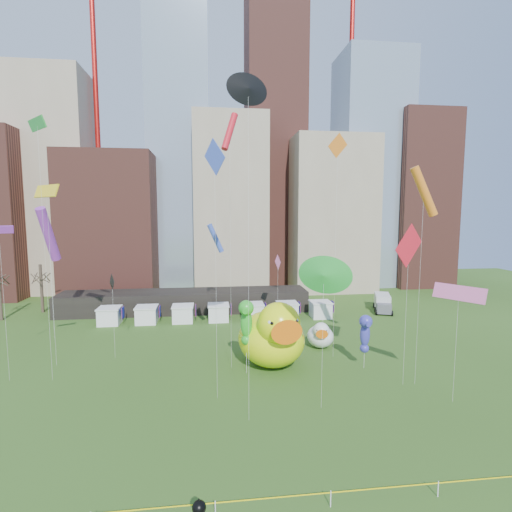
{
  "coord_description": "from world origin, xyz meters",
  "views": [
    {
      "loc": [
        -0.1,
        -17.96,
        15.29
      ],
      "look_at": [
        3.45,
        11.43,
        12.0
      ],
      "focal_mm": 27.0,
      "sensor_mm": 36.0,
      "label": 1
    }
  ],
  "objects": [
    {
      "name": "crane_right",
      "position": [
        30.89,
        64.0,
        46.9
      ],
      "size": [
        23.0,
        1.0,
        76.0
      ],
      "color": "red",
      "rests_on": "ground"
    },
    {
      "name": "seahorse_green",
      "position": [
        3.25,
        17.39,
        5.36
      ],
      "size": [
        1.7,
        2.0,
        7.16
      ],
      "rotation": [
        0.0,
        0.0,
        -0.18
      ],
      "color": "silver",
      "rests_on": "ground"
    },
    {
      "name": "kite_2",
      "position": [
        -10.27,
        23.06,
        8.01
      ],
      "size": [
        0.04,
        1.79,
        9.08
      ],
      "color": "silver",
      "rests_on": "ground"
    },
    {
      "name": "kite_9",
      "position": [
        8.69,
        31.07,
        8.8
      ],
      "size": [
        1.07,
        1.74,
        9.97
      ],
      "color": "silver",
      "rests_on": "ground"
    },
    {
      "name": "kite_14",
      "position": [
        12.86,
        20.53,
        21.48
      ],
      "size": [
        2.36,
        1.01,
        23.38
      ],
      "color": "silver",
      "rests_on": "ground"
    },
    {
      "name": "kite_1",
      "position": [
        19.41,
        9.76,
        9.01
      ],
      "size": [
        2.65,
        3.57,
        9.63
      ],
      "color": "silver",
      "rests_on": "ground"
    },
    {
      "name": "kite_11",
      "position": [
        -14.69,
        18.08,
        22.76
      ],
      "size": [
        2.45,
        2.74,
        23.42
      ],
      "color": "silver",
      "rests_on": "ground"
    },
    {
      "name": "kite_5",
      "position": [
        0.66,
        33.0,
        12.01
      ],
      "size": [
        2.38,
        1.43,
        13.98
      ],
      "color": "silver",
      "rests_on": "ground"
    },
    {
      "name": "bare_trees",
      "position": [
        -30.17,
        40.54,
        4.01
      ],
      "size": [
        8.44,
        6.44,
        8.5
      ],
      "color": "#382B21",
      "rests_on": "ground"
    },
    {
      "name": "seahorse_purple",
      "position": [
        14.94,
        17.11,
        3.85
      ],
      "size": [
        1.43,
        1.71,
        5.44
      ],
      "rotation": [
        0.0,
        0.0,
        -0.12
      ],
      "color": "silver",
      "rests_on": "ground"
    },
    {
      "name": "kite_0",
      "position": [
        1.88,
        18.93,
        22.83
      ],
      "size": [
        1.9,
        2.04,
        24.71
      ],
      "color": "silver",
      "rests_on": "ground"
    },
    {
      "name": "skyline",
      "position": [
        2.25,
        61.06,
        21.44
      ],
      "size": [
        101.0,
        23.0,
        68.0
      ],
      "color": "brown",
      "rests_on": "ground"
    },
    {
      "name": "kite_10",
      "position": [
        2.62,
        8.92,
        23.59
      ],
      "size": [
        2.06,
        1.15,
        24.72
      ],
      "color": "silver",
      "rests_on": "ground"
    },
    {
      "name": "vendor_tents",
      "position": [
        1.02,
        36.0,
        1.11
      ],
      "size": [
        33.24,
        2.8,
        2.4
      ],
      "color": "white",
      "rests_on": "ground"
    },
    {
      "name": "caution_tape",
      "position": [
        0.0,
        0.0,
        0.68
      ],
      "size": [
        50.0,
        0.06,
        0.9
      ],
      "color": "white",
      "rests_on": "ground"
    },
    {
      "name": "kite_7",
      "position": [
        -19.12,
        30.32,
        12.79
      ],
      "size": [
        1.62,
        4.02,
        16.11
      ],
      "color": "silver",
      "rests_on": "ground"
    },
    {
      "name": "kite_6",
      "position": [
        18.09,
        13.25,
        17.13
      ],
      "size": [
        2.61,
        0.95,
        19.33
      ],
      "color": "silver",
      "rests_on": "ground"
    },
    {
      "name": "box_truck",
      "position": [
        26.79,
        38.52,
        1.31
      ],
      "size": [
        4.06,
        6.38,
        2.55
      ],
      "rotation": [
        0.0,
        0.0,
        -0.35
      ],
      "color": "silver",
      "rests_on": "ground"
    },
    {
      "name": "kite_12",
      "position": [
        -15.67,
        21.67,
        17.36
      ],
      "size": [
        3.33,
        3.11,
        18.04
      ],
      "color": "silver",
      "rests_on": "ground"
    },
    {
      "name": "big_duck",
      "position": [
        6.0,
        18.71,
        3.2
      ],
      "size": [
        7.63,
        9.53,
        6.98
      ],
      "rotation": [
        0.0,
        0.0,
        0.14
      ],
      "color": "#EBFF0D",
      "rests_on": "ground"
    },
    {
      "name": "crane_left",
      "position": [
        -21.11,
        64.0,
        46.9
      ],
      "size": [
        23.0,
        1.0,
        76.0
      ],
      "color": "red",
      "rests_on": "ground"
    },
    {
      "name": "kite_8",
      "position": [
        16.95,
        13.25,
        12.43
      ],
      "size": [
        3.38,
        1.85,
        14.43
      ],
      "color": "silver",
      "rests_on": "ground"
    },
    {
      "name": "pavilion",
      "position": [
        -4.0,
        42.0,
        1.6
      ],
      "size": [
        38.0,
        6.0,
        3.2
      ],
      "primitive_type": "cube",
      "color": "black",
      "rests_on": "ground"
    },
    {
      "name": "kite_13",
      "position": [
        0.36,
        12.75,
        19.29
      ],
      "size": [
        1.59,
        2.49,
        21.13
      ],
      "color": "silver",
      "rests_on": "ground"
    },
    {
      "name": "kite_3",
      "position": [
        8.48,
        10.1,
        10.62
      ],
      "size": [
        2.53,
        2.09,
        12.08
      ],
      "color": "silver",
      "rests_on": "ground"
    },
    {
      "name": "small_duck",
      "position": [
        12.32,
        23.45,
        1.46
      ],
      "size": [
        3.67,
        4.42,
        3.17
      ],
      "rotation": [
        0.0,
        0.0,
        -0.21
      ],
      "color": "white",
      "rests_on": "ground"
    }
  ]
}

